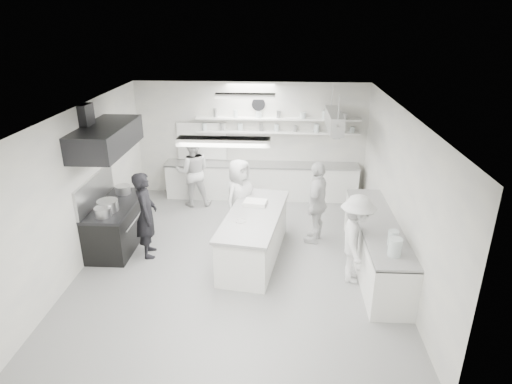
# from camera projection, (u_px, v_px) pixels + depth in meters

# --- Properties ---
(floor) EXTENTS (6.00, 7.00, 0.02)m
(floor) POSITION_uv_depth(u_px,v_px,m) (239.00, 258.00, 8.87)
(floor) COLOR #949494
(floor) RESTS_ON ground
(ceiling) EXTENTS (6.00, 7.00, 0.02)m
(ceiling) POSITION_uv_depth(u_px,v_px,m) (237.00, 110.00, 7.72)
(ceiling) COLOR silver
(ceiling) RESTS_ON wall_back
(wall_back) EXTENTS (6.00, 0.04, 3.00)m
(wall_back) POSITION_uv_depth(u_px,v_px,m) (251.00, 140.00, 11.53)
(wall_back) COLOR silver
(wall_back) RESTS_ON floor
(wall_front) EXTENTS (6.00, 0.04, 3.00)m
(wall_front) POSITION_uv_depth(u_px,v_px,m) (209.00, 302.00, 5.06)
(wall_front) COLOR silver
(wall_front) RESTS_ON floor
(wall_left) EXTENTS (0.04, 7.00, 3.00)m
(wall_left) POSITION_uv_depth(u_px,v_px,m) (83.00, 186.00, 8.46)
(wall_left) COLOR silver
(wall_left) RESTS_ON floor
(wall_right) EXTENTS (0.04, 7.00, 3.00)m
(wall_right) POSITION_uv_depth(u_px,v_px,m) (399.00, 193.00, 8.13)
(wall_right) COLOR silver
(wall_right) RESTS_ON floor
(stove) EXTENTS (0.80, 1.80, 0.90)m
(stove) POSITION_uv_depth(u_px,v_px,m) (117.00, 226.00, 9.20)
(stove) COLOR black
(stove) RESTS_ON floor
(exhaust_hood) EXTENTS (0.85, 2.00, 0.50)m
(exhaust_hood) POSITION_uv_depth(u_px,v_px,m) (106.00, 138.00, 8.48)
(exhaust_hood) COLOR black
(exhaust_hood) RESTS_ON wall_left
(back_counter) EXTENTS (5.00, 0.60, 0.92)m
(back_counter) POSITION_uv_depth(u_px,v_px,m) (262.00, 181.00, 11.63)
(back_counter) COLOR white
(back_counter) RESTS_ON floor
(shelf_lower) EXTENTS (4.20, 0.26, 0.04)m
(shelf_lower) POSITION_uv_depth(u_px,v_px,m) (278.00, 132.00, 11.27)
(shelf_lower) COLOR white
(shelf_lower) RESTS_ON wall_back
(shelf_upper) EXTENTS (4.20, 0.26, 0.04)m
(shelf_upper) POSITION_uv_depth(u_px,v_px,m) (278.00, 119.00, 11.14)
(shelf_upper) COLOR white
(shelf_upper) RESTS_ON wall_back
(pass_through_window) EXTENTS (1.30, 0.04, 1.00)m
(pass_through_window) POSITION_uv_depth(u_px,v_px,m) (202.00, 141.00, 11.60)
(pass_through_window) COLOR black
(pass_through_window) RESTS_ON wall_back
(wall_clock) EXTENTS (0.32, 0.05, 0.32)m
(wall_clock) POSITION_uv_depth(u_px,v_px,m) (258.00, 104.00, 11.12)
(wall_clock) COLOR white
(wall_clock) RESTS_ON wall_back
(right_counter) EXTENTS (0.74, 3.30, 0.94)m
(right_counter) POSITION_uv_depth(u_px,v_px,m) (376.00, 246.00, 8.35)
(right_counter) COLOR white
(right_counter) RESTS_ON floor
(pot_rack) EXTENTS (0.30, 1.60, 0.40)m
(pot_rack) POSITION_uv_depth(u_px,v_px,m) (334.00, 120.00, 10.10)
(pot_rack) COLOR #ABACAD
(pot_rack) RESTS_ON ceiling
(light_fixture_front) EXTENTS (1.30, 0.25, 0.10)m
(light_fixture_front) POSITION_uv_depth(u_px,v_px,m) (224.00, 141.00, 6.09)
(light_fixture_front) COLOR white
(light_fixture_front) RESTS_ON ceiling
(light_fixture_rear) EXTENTS (1.30, 0.25, 0.10)m
(light_fixture_rear) POSITION_uv_depth(u_px,v_px,m) (245.00, 96.00, 9.41)
(light_fixture_rear) COLOR white
(light_fixture_rear) RESTS_ON ceiling
(prep_island) EXTENTS (1.29, 2.59, 0.92)m
(prep_island) POSITION_uv_depth(u_px,v_px,m) (254.00, 236.00, 8.75)
(prep_island) COLOR white
(prep_island) RESTS_ON floor
(stove_pot) EXTENTS (0.41, 0.41, 0.26)m
(stove_pot) POSITION_uv_depth(u_px,v_px,m) (108.00, 207.00, 8.67)
(stove_pot) COLOR #ABACAD
(stove_pot) RESTS_ON stove
(cook_stove) EXTENTS (0.57, 0.73, 1.78)m
(cook_stove) POSITION_uv_depth(u_px,v_px,m) (146.00, 215.00, 8.68)
(cook_stove) COLOR black
(cook_stove) RESTS_ON floor
(cook_back) EXTENTS (0.97, 0.81, 1.80)m
(cook_back) POSITION_uv_depth(u_px,v_px,m) (193.00, 172.00, 11.02)
(cook_back) COLOR silver
(cook_back) RESTS_ON floor
(cook_island_left) EXTENTS (0.92, 1.01, 1.74)m
(cook_island_left) POSITION_uv_depth(u_px,v_px,m) (239.00, 198.00, 9.53)
(cook_island_left) COLOR silver
(cook_island_left) RESTS_ON floor
(cook_island_right) EXTENTS (0.77, 1.14, 1.79)m
(cook_island_right) POSITION_uv_depth(u_px,v_px,m) (317.00, 202.00, 9.23)
(cook_island_right) COLOR silver
(cook_island_right) RESTS_ON floor
(cook_right) EXTENTS (0.72, 1.14, 1.68)m
(cook_right) POSITION_uv_depth(u_px,v_px,m) (356.00, 239.00, 7.85)
(cook_right) COLOR silver
(cook_right) RESTS_ON floor
(bowl_island_a) EXTENTS (0.30, 0.30, 0.06)m
(bowl_island_a) POSITION_uv_depth(u_px,v_px,m) (248.00, 206.00, 8.96)
(bowl_island_a) COLOR #ABACAD
(bowl_island_a) RESTS_ON prep_island
(bowl_island_b) EXTENTS (0.21, 0.21, 0.06)m
(bowl_island_b) POSITION_uv_depth(u_px,v_px,m) (241.00, 222.00, 8.24)
(bowl_island_b) COLOR white
(bowl_island_b) RESTS_ON prep_island
(bowl_right) EXTENTS (0.26, 0.26, 0.06)m
(bowl_right) POSITION_uv_depth(u_px,v_px,m) (366.00, 214.00, 8.55)
(bowl_right) COLOR white
(bowl_right) RESTS_ON right_counter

